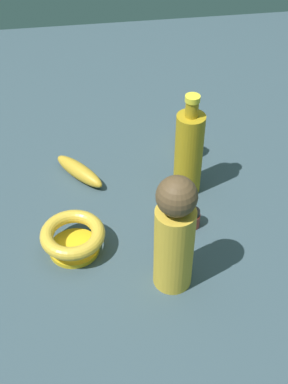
% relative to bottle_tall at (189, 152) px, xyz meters
% --- Properties ---
extents(ground, '(2.00, 2.00, 0.00)m').
position_rel_bottle_tall_xyz_m(ground, '(-0.08, 0.11, -0.11)').
color(ground, '#384C56').
extents(bottle_tall, '(0.06, 0.06, 0.25)m').
position_rel_bottle_tall_xyz_m(bottle_tall, '(0.00, 0.00, 0.00)').
color(bottle_tall, '#B38F19').
rests_on(bottle_tall, ground).
extents(person_figure_adult, '(0.10, 0.10, 0.25)m').
position_rel_bottle_tall_xyz_m(person_figure_adult, '(-0.26, 0.08, 0.02)').
color(person_figure_adult, gold).
rests_on(person_figure_adult, ground).
extents(bowl, '(0.13, 0.13, 0.06)m').
position_rel_bottle_tall_xyz_m(bowl, '(-0.15, 0.26, -0.07)').
color(bowl, yellow).
rests_on(bowl, ground).
extents(banana, '(0.14, 0.12, 0.04)m').
position_rel_bottle_tall_xyz_m(banana, '(0.08, 0.24, -0.09)').
color(banana, gold).
rests_on(banana, ground).
extents(cat_figurine, '(0.13, 0.06, 0.08)m').
position_rel_bottle_tall_xyz_m(cat_figurine, '(0.15, -0.04, -0.07)').
color(cat_figurine, gold).
rests_on(cat_figurine, ground).
extents(nail_polish_jar, '(0.03, 0.03, 0.04)m').
position_rel_bottle_tall_xyz_m(nail_polish_jar, '(-0.12, 0.01, -0.08)').
color(nail_polish_jar, '#A32F20').
rests_on(nail_polish_jar, ground).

